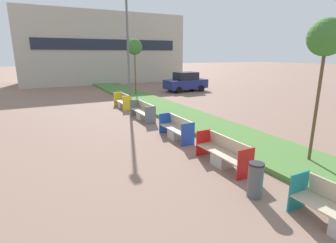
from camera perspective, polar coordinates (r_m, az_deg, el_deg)
planter_grass_strip at (r=13.74m, az=7.41°, el=-0.39°), size 2.80×120.00×0.18m
building_backdrop at (r=36.03m, az=-14.12°, el=15.08°), size 19.68×7.57×8.38m
bench_red_frame at (r=8.90m, az=11.91°, el=-7.10°), size 0.65×2.20×0.94m
bench_blue_frame at (r=11.41m, az=1.85°, el=-1.94°), size 0.65×2.07×0.94m
bench_grey_frame at (r=14.87m, az=-5.48°, el=1.95°), size 0.65×2.37×0.94m
bench_yellow_frame at (r=18.26m, az=-9.76°, el=4.15°), size 0.65×2.12×0.94m
litter_bin at (r=7.22m, az=18.47°, el=-11.99°), size 0.40×0.40×0.94m
street_lamp_post at (r=18.50m, az=-8.76°, el=16.89°), size 0.24×0.44×8.04m
sapling_tree_near at (r=9.45m, az=31.21°, el=15.07°), size 1.12×1.12×4.64m
sapling_tree_far at (r=23.17m, az=-7.32°, el=15.74°), size 1.34×1.34×4.83m
parked_car_distant at (r=25.97m, az=3.88°, el=8.59°), size 4.28×2.00×1.86m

